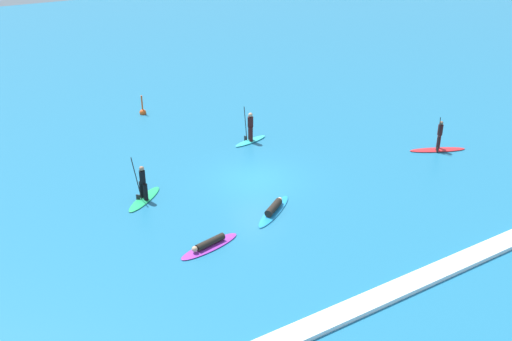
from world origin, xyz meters
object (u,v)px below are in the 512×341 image
Objects in this scene: surfer_on_green_board at (144,191)px; surfer_on_red_board at (438,144)px; marker_buoy at (143,112)px; surfer_on_blue_board at (274,209)px; surfer_on_purple_board at (209,245)px; surfer_on_teal_board at (250,133)px.

surfer_on_green_board is 0.79× the size of surfer_on_red_board.
surfer_on_green_board is at bearing -111.53° from marker_buoy.
surfer_on_green_board is 6.38m from surfer_on_blue_board.
surfer_on_blue_board is at bearing 30.65° from surfer_on_red_board.
surfer_on_purple_board is (0.74, -5.37, -0.33)m from surfer_on_green_board.
surfer_on_purple_board is 2.15× the size of marker_buoy.
surfer_on_purple_board is 0.94× the size of surfer_on_red_board.
surfer_on_red_board is at bearing -29.61° from surfer_on_blue_board.
surfer_on_purple_board is at bearing 58.98° from surfer_on_green_board.
surfer_on_teal_board is 0.81× the size of surfer_on_blue_board.
surfer_on_red_board is (15.93, 2.08, 0.27)m from surfer_on_purple_board.
surfer_on_teal_board reaches higher than surfer_on_red_board.
surfer_on_teal_board is (-8.52, 6.79, 0.15)m from surfer_on_red_board.
marker_buoy is (4.49, 11.39, -0.27)m from surfer_on_green_board.
marker_buoy is (3.75, 16.76, 0.05)m from surfer_on_purple_board.
surfer_on_blue_board is 15.69m from marker_buoy.
surfer_on_red_board is 10.90m from surfer_on_teal_board.
surfer_on_red_board reaches higher than surfer_on_purple_board.
surfer_on_green_board reaches higher than surfer_on_blue_board.
marker_buoy is (-3.66, 7.89, -0.37)m from surfer_on_teal_board.
marker_buoy is at bearing -24.46° from surfer_on_red_board.
surfer_on_green_board reaches higher than marker_buoy.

